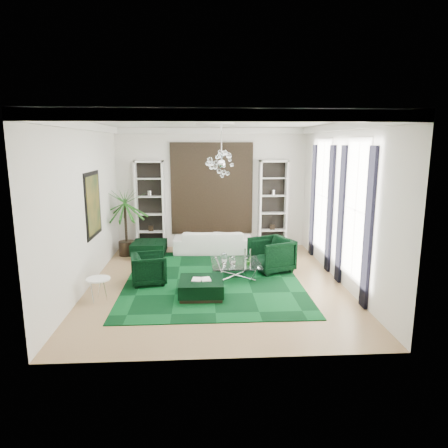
{
  "coord_description": "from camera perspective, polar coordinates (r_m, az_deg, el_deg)",
  "views": [
    {
      "loc": [
        -0.34,
        -9.2,
        3.31
      ],
      "look_at": [
        0.22,
        0.5,
        1.35
      ],
      "focal_mm": 32.0,
      "sensor_mm": 36.0,
      "label": 1
    }
  ],
  "objects": [
    {
      "name": "sofa",
      "position": [
        12.29,
        -1.6,
        -2.53
      ],
      "size": [
        2.41,
        1.01,
        0.69
      ],
      "primitive_type": "imported",
      "rotation": [
        0.0,
        0.0,
        3.11
      ],
      "color": "white",
      "rests_on": "floor"
    },
    {
      "name": "ottoman_front",
      "position": [
        8.89,
        -3.25,
        -9.12
      ],
      "size": [
        0.98,
        0.98,
        0.38
      ],
      "primitive_type": "cube",
      "rotation": [
        0.0,
        0.0,
        -0.02
      ],
      "color": "black",
      "rests_on": "floor"
    },
    {
      "name": "armchair_right",
      "position": [
        10.57,
        6.76,
        -4.39
      ],
      "size": [
        1.27,
        1.26,
        0.89
      ],
      "primitive_type": "imported",
      "rotation": [
        0.0,
        0.0,
        -1.17
      ],
      "color": "black",
      "rests_on": "floor"
    },
    {
      "name": "coffee_table",
      "position": [
        10.03,
        1.67,
        -6.61
      ],
      "size": [
        1.23,
        1.23,
        0.41
      ],
      "primitive_type": null,
      "rotation": [
        0.0,
        0.0,
        0.02
      ],
      "color": "white",
      "rests_on": "floor"
    },
    {
      "name": "curtain_near_a",
      "position": [
        8.38,
        19.94,
        -0.7
      ],
      "size": [
        0.07,
        0.3,
        3.25
      ],
      "primitive_type": "cube",
      "color": "black",
      "rests_on": "floor"
    },
    {
      "name": "wall_back",
      "position": [
        12.8,
        -1.76,
        5.09
      ],
      "size": [
        6.0,
        0.02,
        3.8
      ],
      "primitive_type": "cube",
      "color": "silver",
      "rests_on": "ground"
    },
    {
      "name": "curtain_far_a",
      "position": [
        10.59,
        14.89,
        2.02
      ],
      "size": [
        0.07,
        0.3,
        3.25
      ],
      "primitive_type": "cube",
      "color": "black",
      "rests_on": "floor"
    },
    {
      "name": "armchair_left",
      "position": [
        9.77,
        -10.67,
        -6.3
      ],
      "size": [
        0.95,
        0.93,
        0.74
      ],
      "primitive_type": "imported",
      "rotation": [
        0.0,
        0.0,
        1.76
      ],
      "color": "black",
      "rests_on": "floor"
    },
    {
      "name": "side_table",
      "position": [
        9.04,
        -17.45,
        -8.96
      ],
      "size": [
        0.65,
        0.65,
        0.48
      ],
      "primitive_type": "cylinder",
      "rotation": [
        0.0,
        0.0,
        -0.38
      ],
      "color": "white",
      "rests_on": "floor"
    },
    {
      "name": "chandelier",
      "position": [
        9.43,
        -0.36,
        8.63
      ],
      "size": [
        0.9,
        0.9,
        0.65
      ],
      "primitive_type": null,
      "rotation": [
        0.0,
        0.0,
        -0.29
      ],
      "color": "white",
      "rests_on": "ceiling"
    },
    {
      "name": "painting",
      "position": [
        10.26,
        -18.14,
        2.67
      ],
      "size": [
        0.04,
        1.3,
        1.6
      ],
      "primitive_type": "cube",
      "color": "black",
      "rests_on": "wall_left"
    },
    {
      "name": "crown_molding",
      "position": [
        9.22,
        -1.21,
        13.85
      ],
      "size": [
        6.0,
        7.0,
        0.18
      ],
      "primitive_type": null,
      "color": "white",
      "rests_on": "ceiling"
    },
    {
      "name": "wall_left",
      "position": [
        9.69,
        -19.27,
        2.41
      ],
      "size": [
        0.02,
        7.0,
        3.8
      ],
      "primitive_type": "cube",
      "color": "silver",
      "rests_on": "ground"
    },
    {
      "name": "tapestry",
      "position": [
        12.75,
        -1.75,
        5.07
      ],
      "size": [
        2.5,
        0.06,
        2.8
      ],
      "primitive_type": "cube",
      "color": "black",
      "rests_on": "wall_back"
    },
    {
      "name": "shelving_right",
      "position": [
        12.86,
        7.0,
        2.8
      ],
      "size": [
        0.9,
        0.38,
        2.8
      ],
      "primitive_type": null,
      "color": "white",
      "rests_on": "floor"
    },
    {
      "name": "curtain_near_b",
      "position": [
        9.81,
        16.4,
        1.21
      ],
      "size": [
        0.07,
        0.3,
        3.25
      ],
      "primitive_type": "cube",
      "color": "black",
      "rests_on": "floor"
    },
    {
      "name": "curtain_far_b",
      "position": [
        12.06,
        12.61,
        3.24
      ],
      "size": [
        0.07,
        0.3,
        3.25
      ],
      "primitive_type": "cube",
      "color": "black",
      "rests_on": "floor"
    },
    {
      "name": "shelving_left",
      "position": [
        12.76,
        -10.52,
        2.62
      ],
      "size": [
        0.9,
        0.38,
        2.8
      ],
      "primitive_type": null,
      "color": "white",
      "rests_on": "floor"
    },
    {
      "name": "floor",
      "position": [
        9.79,
        -1.12,
        -8.4
      ],
      "size": [
        6.0,
        7.0,
        0.02
      ],
      "primitive_type": "cube",
      "color": "tan",
      "rests_on": "ground"
    },
    {
      "name": "window_near",
      "position": [
        9.06,
        18.33,
        1.88
      ],
      "size": [
        0.03,
        1.1,
        2.9
      ],
      "primitive_type": "cube",
      "color": "white",
      "rests_on": "wall_right"
    },
    {
      "name": "palm",
      "position": [
        12.16,
        -13.94,
        1.56
      ],
      "size": [
        2.14,
        2.14,
        2.6
      ],
      "primitive_type": null,
      "rotation": [
        0.0,
        0.0,
        -0.41
      ],
      "color": "#1E5818",
      "rests_on": "floor"
    },
    {
      "name": "wall_right",
      "position": [
        9.9,
        16.55,
        2.76
      ],
      "size": [
        0.02,
        7.0,
        3.8
      ],
      "primitive_type": "cube",
      "color": "silver",
      "rests_on": "ground"
    },
    {
      "name": "ottoman_side",
      "position": [
        12.16,
        -10.64,
        -3.51
      ],
      "size": [
        1.01,
        1.01,
        0.43
      ],
      "primitive_type": "cube",
      "rotation": [
        0.0,
        0.0,
        -0.04
      ],
      "color": "black",
      "rests_on": "floor"
    },
    {
      "name": "rug",
      "position": [
        10.01,
        -1.64,
        -7.83
      ],
      "size": [
        4.2,
        5.0,
        0.02
      ],
      "primitive_type": "cube",
      "color": "black",
      "rests_on": "floor"
    },
    {
      "name": "table_plant",
      "position": [
        9.72,
        3.59,
        -5.25
      ],
      "size": [
        0.14,
        0.12,
        0.22
      ],
      "primitive_type": "imported",
      "rotation": [
        0.0,
        0.0,
        0.23
      ],
      "color": "#1E5818",
      "rests_on": "coffee_table"
    },
    {
      "name": "book",
      "position": [
        8.82,
        -3.27,
        -7.86
      ],
      "size": [
        0.42,
        0.28,
        0.03
      ],
      "primitive_type": "cube",
      "color": "white",
      "rests_on": "ottoman_front"
    },
    {
      "name": "ceiling_medallion",
      "position": [
        9.52,
        -1.28,
        14.19
      ],
      "size": [
        0.9,
        0.9,
        0.05
      ],
      "primitive_type": "cylinder",
      "color": "white",
      "rests_on": "ceiling"
    },
    {
      "name": "ceiling",
      "position": [
        9.22,
        -1.22,
        14.53
      ],
      "size": [
        6.0,
        7.0,
        0.02
      ],
      "primitive_type": "cube",
      "color": "white",
      "rests_on": "ground"
    },
    {
      "name": "wall_front",
      "position": [
        5.88,
        0.12,
        -2.46
      ],
      "size": [
        6.0,
        0.02,
        3.8
      ],
      "primitive_type": "cube",
      "color": "silver",
      "rests_on": "ground"
    },
    {
      "name": "window_far",
      "position": [
        11.3,
        13.91,
        3.92
      ],
      "size": [
        0.03,
        1.1,
        2.9
      ],
      "primitive_type": "cube",
      "color": "white",
      "rests_on": "wall_right"
    }
  ]
}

